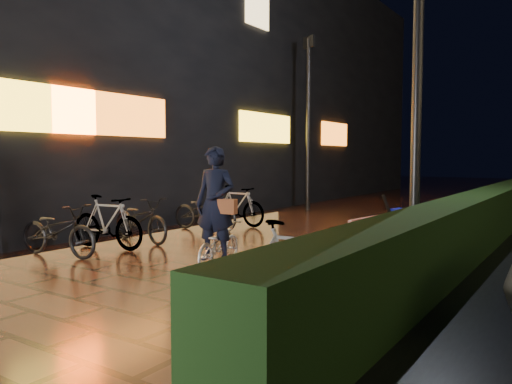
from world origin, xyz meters
The scene contains 10 objects.
ground centered at (0.00, 0.00, 0.00)m, with size 80.00×80.00×0.00m, color #381911.
hedge centered at (3.30, 8.00, 0.50)m, with size 0.70×20.00×1.00m, color black.
storefront_block centered at (-9.50, 11.50, 4.50)m, with size 12.09×22.00×9.00m.
lamp_post_hedge centered at (2.77, 3.66, 3.18)m, with size 0.55×0.16×5.78m.
lamp_post_sf centered at (-2.46, 9.92, 3.01)m, with size 0.51×0.29×5.47m.
cyclist centered at (0.34, 1.74, 0.69)m, with size 0.73×1.36×1.86m.
traffic_barrier centered at (2.03, 3.83, 0.35)m, with size 0.62×1.74×0.70m.
cart_assembly centered at (1.94, 5.56, 0.49)m, with size 0.66×0.57×0.96m.
parked_bikes_storefront centered at (-2.33, 3.12, 0.47)m, with size 1.99×5.45×1.00m.
parked_bikes_hedge centered at (2.36, 0.05, 0.47)m, with size 1.80×1.43×1.00m.
Camera 1 is at (5.06, -4.19, 1.69)m, focal length 35.00 mm.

